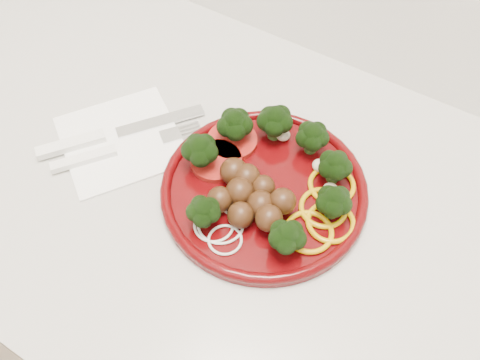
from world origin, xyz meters
The scene contains 5 objects.
counter centered at (0.00, 1.70, 0.45)m, with size 2.40×0.60×0.90m.
plate centered at (-0.06, 1.72, 0.92)m, with size 0.27×0.27×0.06m.
napkin centered at (-0.27, 1.69, 0.90)m, with size 0.16×0.16×0.00m, color white.
knife centered at (-0.29, 1.68, 0.91)m, with size 0.16×0.20×0.01m.
fork centered at (-0.27, 1.65, 0.91)m, with size 0.14×0.18×0.01m.
Camera 1 is at (0.13, 1.37, 1.47)m, focal length 40.00 mm.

